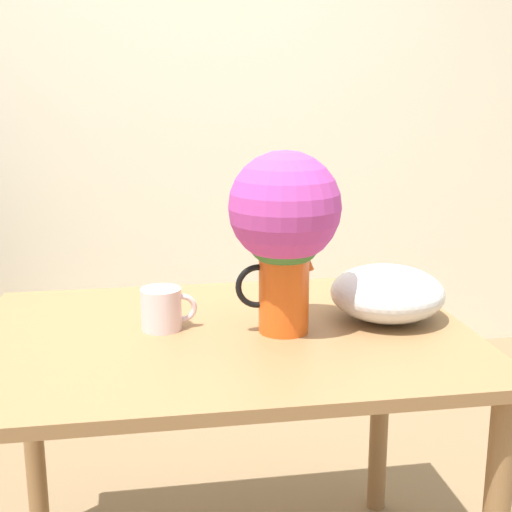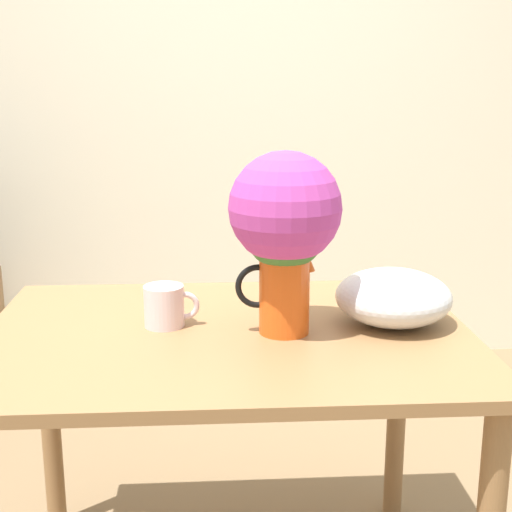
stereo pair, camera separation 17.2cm
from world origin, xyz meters
TOP-DOWN VIEW (x-y plane):
  - wall_back at (0.00, 1.78)m, footprint 8.00×0.05m
  - table at (-0.07, -0.07)m, footprint 1.22×0.88m
  - flower_vase at (0.07, -0.09)m, footprint 0.27×0.27m
  - coffee_mug at (-0.22, -0.02)m, footprint 0.14×0.10m
  - white_bowl at (0.36, -0.04)m, footprint 0.30×0.30m

SIDE VIEW (x-z plane):
  - table at x=-0.07m, z-range 0.28..1.07m
  - coffee_mug at x=-0.22m, z-range 0.79..0.90m
  - white_bowl at x=0.36m, z-range 0.79..0.93m
  - flower_vase at x=0.07m, z-range 0.85..1.30m
  - wall_back at x=0.00m, z-range 0.00..2.60m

